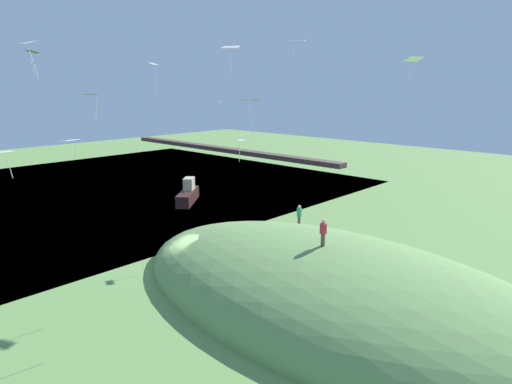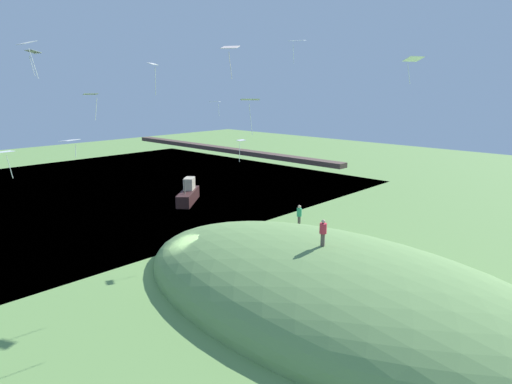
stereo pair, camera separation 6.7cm
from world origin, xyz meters
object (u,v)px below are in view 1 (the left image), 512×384
(kite_3, at_px, (215,102))
(kite_12, at_px, (241,142))
(kite_4, at_px, (250,101))
(kite_7, at_px, (33,53))
(kite_6, at_px, (230,49))
(kite_2, at_px, (91,96))
(kite_8, at_px, (413,60))
(boat_on_lake, at_px, (188,194))
(kite_10, at_px, (4,153))
(kite_5, at_px, (153,68))
(kite_9, at_px, (70,141))
(person_with_child, at_px, (299,213))
(kite_1, at_px, (297,41))
(person_walking_path, at_px, (323,230))
(kite_11, at_px, (27,44))

(kite_3, relative_size, kite_12, 0.76)
(kite_4, xyz_separation_m, kite_7, (-13.70, -7.17, 3.12))
(kite_6, distance_m, kite_12, 10.35)
(kite_2, xyz_separation_m, kite_3, (-7.53, 15.94, -0.92))
(kite_8, bearing_deg, kite_4, -134.66)
(kite_12, bearing_deg, boat_on_lake, 157.64)
(kite_6, bearing_deg, kite_10, -135.63)
(kite_4, relative_size, kite_5, 1.14)
(kite_9, bearing_deg, kite_3, 96.72)
(person_with_child, distance_m, kite_12, 7.68)
(boat_on_lake, relative_size, kite_7, 3.23)
(person_with_child, relative_size, kite_3, 1.35)
(kite_1, relative_size, kite_10, 0.98)
(kite_9, xyz_separation_m, kite_10, (-0.84, -3.90, -0.51))
(person_walking_path, distance_m, kite_1, 14.67)
(kite_2, bearing_deg, person_with_child, 82.45)
(person_walking_path, relative_size, kite_8, 1.05)
(kite_7, relative_size, kite_11, 0.83)
(kite_3, height_order, kite_11, kite_11)
(person_with_child, distance_m, kite_3, 13.19)
(boat_on_lake, bearing_deg, kite_6, -160.54)
(person_with_child, xyz_separation_m, kite_6, (1.49, -9.17, 12.57))
(kite_2, bearing_deg, kite_8, 50.86)
(kite_1, relative_size, kite_6, 0.87)
(kite_8, height_order, kite_12, kite_8)
(person_with_child, distance_m, kite_9, 18.55)
(person_walking_path, distance_m, kite_3, 19.17)
(kite_7, bearing_deg, kite_4, 27.62)
(kite_3, height_order, kite_4, kite_4)
(kite_12, bearing_deg, kite_7, -119.20)
(kite_8, height_order, kite_10, kite_8)
(kite_5, relative_size, kite_7, 1.14)
(kite_1, bearing_deg, kite_12, -154.55)
(kite_5, relative_size, kite_11, 0.95)
(kite_2, relative_size, kite_7, 0.87)
(kite_6, height_order, kite_10, kite_6)
(kite_1, relative_size, kite_2, 1.15)
(kite_1, xyz_separation_m, kite_10, (-9.16, -18.01, -7.37))
(kite_11, bearing_deg, kite_3, 102.64)
(boat_on_lake, distance_m, kite_1, 25.12)
(kite_3, relative_size, kite_4, 0.60)
(kite_4, bearing_deg, kite_3, 146.50)
(boat_on_lake, distance_m, kite_3, 14.69)
(kite_1, bearing_deg, kite_11, -109.65)
(kite_3, relative_size, kite_7, 0.78)
(kite_1, xyz_separation_m, kite_4, (2.46, -7.60, -4.13))
(kite_5, bearing_deg, kite_4, 29.65)
(kite_8, bearing_deg, kite_1, 176.53)
(kite_9, distance_m, kite_10, 4.02)
(kite_8, xyz_separation_m, kite_10, (-18.56, -17.44, -5.68))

